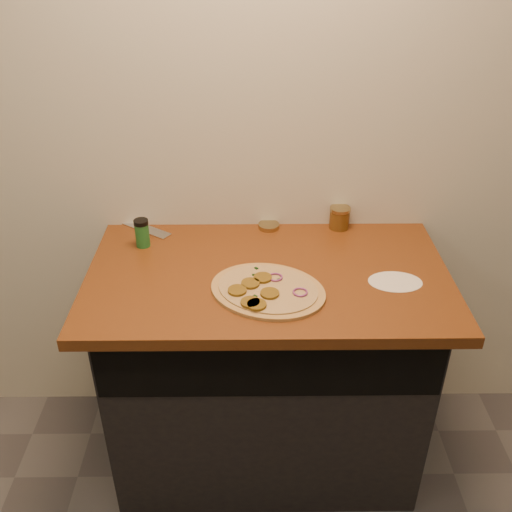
{
  "coord_description": "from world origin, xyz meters",
  "views": [
    {
      "loc": [
        -0.06,
        -0.16,
        1.93
      ],
      "look_at": [
        -0.04,
        1.44,
        0.95
      ],
      "focal_mm": 40.0,
      "sensor_mm": 36.0,
      "label": 1
    }
  ],
  "objects_px": {
    "salsa_jar": "(339,218)",
    "spice_shaker": "(142,233)",
    "chefs_knife": "(126,221)",
    "pizza": "(267,290)"
  },
  "relations": [
    {
      "from": "chefs_knife",
      "to": "salsa_jar",
      "type": "xyz_separation_m",
      "value": [
        0.81,
        -0.05,
        0.04
      ]
    },
    {
      "from": "salsa_jar",
      "to": "spice_shaker",
      "type": "distance_m",
      "value": 0.73
    },
    {
      "from": "spice_shaker",
      "to": "pizza",
      "type": "bearing_deg",
      "value": -34.13
    },
    {
      "from": "spice_shaker",
      "to": "chefs_knife",
      "type": "bearing_deg",
      "value": 118.15
    },
    {
      "from": "pizza",
      "to": "chefs_knife",
      "type": "xyz_separation_m",
      "value": [
        -0.53,
        0.47,
        -0.0
      ]
    },
    {
      "from": "chefs_knife",
      "to": "spice_shaker",
      "type": "bearing_deg",
      "value": -61.85
    },
    {
      "from": "pizza",
      "to": "salsa_jar",
      "type": "height_order",
      "value": "salsa_jar"
    },
    {
      "from": "chefs_knife",
      "to": "spice_shaker",
      "type": "distance_m",
      "value": 0.21
    },
    {
      "from": "salsa_jar",
      "to": "chefs_knife",
      "type": "bearing_deg",
      "value": 176.39
    },
    {
      "from": "chefs_knife",
      "to": "salsa_jar",
      "type": "bearing_deg",
      "value": -3.61
    }
  ]
}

